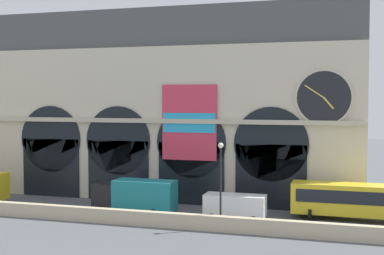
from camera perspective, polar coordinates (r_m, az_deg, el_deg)
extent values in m
plane|color=#54565B|center=(48.89, -6.25, -9.14)|extent=(200.00, 200.00, 0.00)
cube|color=#BCAD8C|center=(44.80, -8.50, -9.49)|extent=(90.00, 0.70, 1.22)
cube|color=beige|center=(54.59, -3.32, 0.40)|extent=(40.51, 4.51, 15.57)
cube|color=#4C4C4C|center=(55.28, -3.24, 10.59)|extent=(40.51, 3.91, 3.98)
cube|color=black|center=(58.05, -15.03, -4.22)|extent=(6.66, 0.20, 6.13)
cylinder|color=black|center=(57.75, -15.07, -1.20)|extent=(7.01, 0.20, 7.01)
cube|color=black|center=(54.38, -8.01, -4.63)|extent=(6.66, 0.20, 6.13)
cylinder|color=black|center=(54.05, -8.04, -1.41)|extent=(7.01, 0.20, 7.01)
cube|color=black|center=(51.62, -0.11, -5.01)|extent=(6.66, 0.20, 6.13)
cylinder|color=black|center=(51.28, -0.11, -1.62)|extent=(7.01, 0.20, 7.01)
cube|color=black|center=(49.95, 8.52, -5.32)|extent=(6.66, 0.20, 6.13)
cylinder|color=black|center=(49.59, 8.54, -1.82)|extent=(7.01, 0.20, 7.01)
cylinder|color=beige|center=(48.86, 14.10, 3.17)|extent=(5.16, 0.25, 5.16)
cylinder|color=black|center=(48.74, 14.09, 3.17)|extent=(4.77, 0.06, 4.77)
cube|color=gold|center=(48.66, 14.58, 2.58)|extent=(0.98, 0.04, 1.10)
cube|color=gold|center=(48.71, 13.10, 3.84)|extent=(1.76, 0.04, 1.22)
cube|color=#D8334C|center=(51.09, -0.31, 0.54)|extent=(5.52, 0.12, 7.34)
cube|color=#26A5D8|center=(51.01, -0.34, 0.51)|extent=(5.30, 0.04, 1.91)
cube|color=#C0B49A|center=(52.32, -4.22, 0.73)|extent=(40.51, 0.50, 0.44)
cube|color=black|center=(48.97, -9.25, -7.27)|extent=(2.00, 2.30, 2.30)
cube|color=#19727A|center=(47.43, -5.14, -7.33)|extent=(5.50, 2.30, 2.70)
cylinder|color=black|center=(48.32, -9.89, -8.80)|extent=(0.28, 0.84, 0.84)
cylinder|color=black|center=(50.14, -8.81, -8.36)|extent=(0.28, 0.84, 0.84)
cylinder|color=black|center=(46.30, -4.16, -9.29)|extent=(0.28, 0.84, 0.84)
cylinder|color=black|center=(48.20, -3.27, -8.79)|extent=(0.28, 0.84, 0.84)
cube|color=white|center=(45.49, 4.68, -8.42)|extent=(5.20, 2.00, 1.86)
cylinder|color=black|center=(45.23, 2.21, -9.69)|extent=(0.28, 0.68, 0.68)
cylinder|color=black|center=(46.93, 2.77, -9.22)|extent=(0.28, 0.68, 0.68)
cylinder|color=black|center=(44.50, 6.69, -9.92)|extent=(0.28, 0.68, 0.68)
cylinder|color=black|center=(46.23, 7.08, -9.43)|extent=(0.28, 0.68, 0.68)
cube|color=gold|center=(47.27, 17.49, -7.46)|extent=(11.00, 2.50, 2.60)
cube|color=black|center=(45.96, 17.52, -7.32)|extent=(10.12, 0.04, 1.10)
cylinder|color=black|center=(46.53, 12.68, -9.20)|extent=(0.28, 1.00, 1.00)
cylinder|color=black|center=(48.72, 12.87, -8.64)|extent=(0.28, 1.00, 1.00)
cylinder|color=black|center=(42.08, 3.12, -6.62)|extent=(0.16, 0.16, 6.50)
sphere|color=#F2EDCC|center=(41.64, 3.14, -1.96)|extent=(0.44, 0.44, 0.44)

